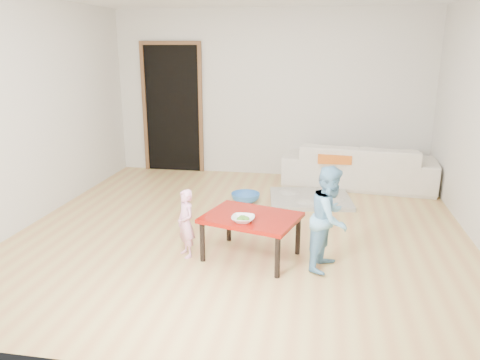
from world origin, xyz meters
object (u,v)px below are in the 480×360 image
(child_blue, at_px, (330,218))
(child_pink, at_px, (186,223))
(basin, at_px, (245,198))
(red_table, at_px, (251,237))
(sofa, at_px, (359,165))
(bowl, at_px, (243,219))

(child_blue, bearing_deg, child_pink, 108.86)
(child_pink, height_order, basin, child_pink)
(child_pink, height_order, child_blue, child_blue)
(red_table, height_order, basin, red_table)
(red_table, bearing_deg, basin, 101.22)
(sofa, xyz_separation_m, basin, (-1.54, -1.06, -0.26))
(child_pink, xyz_separation_m, basin, (0.30, 1.77, -0.28))
(red_table, relative_size, child_pink, 1.28)
(child_blue, bearing_deg, red_table, 102.92)
(bowl, xyz_separation_m, child_pink, (-0.59, 0.10, -0.12))
(sofa, xyz_separation_m, child_pink, (-1.85, -2.83, 0.03))
(red_table, distance_m, basin, 1.74)
(red_table, relative_size, bowl, 4.06)
(child_pink, bearing_deg, bowl, 40.63)
(sofa, distance_m, basin, 1.89)
(bowl, bearing_deg, child_pink, 170.48)
(bowl, relative_size, child_pink, 0.31)
(sofa, height_order, bowl, sofa)
(red_table, height_order, child_blue, child_blue)
(child_blue, height_order, basin, child_blue)
(child_pink, relative_size, child_blue, 0.70)
(child_pink, bearing_deg, basin, 130.37)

